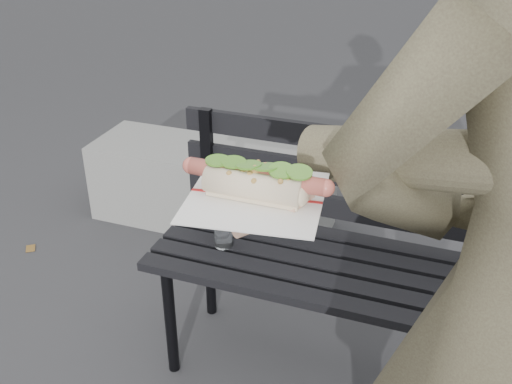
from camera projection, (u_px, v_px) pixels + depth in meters
park_bench at (379, 249)px, 1.94m from camera, size 1.50×0.44×0.88m
concrete_block at (212, 186)px, 3.01m from camera, size 1.20×0.40×0.40m
held_hotdog at (411, 170)px, 0.83m from camera, size 0.64×0.32×0.20m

